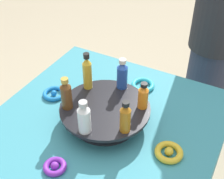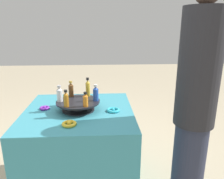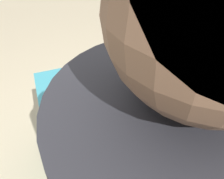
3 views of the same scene
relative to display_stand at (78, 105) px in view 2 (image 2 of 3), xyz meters
name	(u,v)px [view 2 (image 2 of 3)]	position (x,y,z in m)	size (l,w,h in m)	color
party_table	(80,151)	(0.00, 0.00, -0.40)	(0.82, 0.82, 0.70)	teal
display_stand	(78,105)	(0.00, 0.00, 0.00)	(0.33, 0.33, 0.07)	black
bottle_orange	(85,100)	(-0.06, 0.12, 0.08)	(0.04, 0.04, 0.10)	orange
bottle_blue	(96,93)	(-0.13, 0.00, 0.09)	(0.04, 0.04, 0.13)	#234CAD
bottle_gold	(88,88)	(-0.07, -0.11, 0.10)	(0.03, 0.03, 0.15)	gold
bottle_brown	(71,89)	(0.06, -0.12, 0.09)	(0.04, 0.04, 0.13)	brown
bottle_clear	(60,94)	(0.13, 0.00, 0.09)	(0.04, 0.04, 0.12)	silver
bottle_amber	(66,99)	(0.07, 0.11, 0.09)	(0.04, 0.04, 0.12)	#AD6B19
ribbon_bow_gold	(69,124)	(0.04, 0.26, -0.03)	(0.10, 0.10, 0.03)	gold
ribbon_bow_teal	(113,110)	(-0.26, 0.04, -0.03)	(0.10, 0.10, 0.03)	#2DB7CC
ribbon_bow_blue	(85,98)	(-0.04, -0.26, -0.04)	(0.09, 0.09, 0.02)	blue
ribbon_bow_purple	(45,108)	(0.26, -0.04, -0.03)	(0.08, 0.08, 0.03)	purple
person_figure	(195,105)	(-0.81, 0.21, 0.06)	(0.27, 0.27, 1.60)	#282D42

